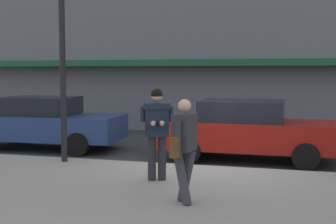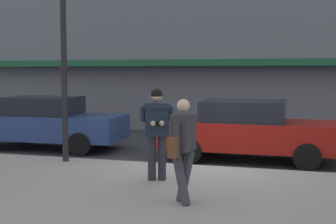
{
  "view_description": "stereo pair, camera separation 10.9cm",
  "coord_description": "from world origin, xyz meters",
  "px_view_note": "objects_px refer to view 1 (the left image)",
  "views": [
    {
      "loc": [
        2.15,
        -10.58,
        2.27
      ],
      "look_at": [
        -0.3,
        -1.85,
        1.49
      ],
      "focal_mm": 50.0,
      "sensor_mm": 36.0,
      "label": 1
    },
    {
      "loc": [
        2.26,
        -10.54,
        2.27
      ],
      "look_at": [
        -0.3,
        -1.85,
        1.49
      ],
      "focal_mm": 50.0,
      "sensor_mm": 36.0,
      "label": 2
    }
  ],
  "objects_px": {
    "parked_sedan_near": "(44,122)",
    "pedestrian_with_bag": "(184,144)",
    "parked_sedan_mid": "(248,130)",
    "man_texting_on_phone": "(157,124)",
    "street_lamp_post": "(62,34)"
  },
  "relations": [
    {
      "from": "parked_sedan_mid",
      "to": "man_texting_on_phone",
      "type": "relative_size",
      "value": 2.5
    },
    {
      "from": "parked_sedan_mid",
      "to": "pedestrian_with_bag",
      "type": "height_order",
      "value": "pedestrian_with_bag"
    },
    {
      "from": "street_lamp_post",
      "to": "pedestrian_with_bag",
      "type": "bearing_deg",
      "value": -36.84
    },
    {
      "from": "parked_sedan_near",
      "to": "parked_sedan_mid",
      "type": "xyz_separation_m",
      "value": [
        5.94,
        -0.16,
        0.0
      ]
    },
    {
      "from": "parked_sedan_near",
      "to": "man_texting_on_phone",
      "type": "xyz_separation_m",
      "value": [
        4.53,
        -3.47,
        0.46
      ]
    },
    {
      "from": "man_texting_on_phone",
      "to": "pedestrian_with_bag",
      "type": "height_order",
      "value": "man_texting_on_phone"
    },
    {
      "from": "pedestrian_with_bag",
      "to": "street_lamp_post",
      "type": "height_order",
      "value": "street_lamp_post"
    },
    {
      "from": "parked_sedan_mid",
      "to": "parked_sedan_near",
      "type": "bearing_deg",
      "value": 178.46
    },
    {
      "from": "parked_sedan_near",
      "to": "pedestrian_with_bag",
      "type": "distance_m",
      "value": 7.31
    },
    {
      "from": "parked_sedan_near",
      "to": "man_texting_on_phone",
      "type": "bearing_deg",
      "value": -37.45
    },
    {
      "from": "pedestrian_with_bag",
      "to": "street_lamp_post",
      "type": "bearing_deg",
      "value": 143.16
    },
    {
      "from": "man_texting_on_phone",
      "to": "pedestrian_with_bag",
      "type": "bearing_deg",
      "value": -57.97
    },
    {
      "from": "pedestrian_with_bag",
      "to": "parked_sedan_near",
      "type": "bearing_deg",
      "value": 137.91
    },
    {
      "from": "man_texting_on_phone",
      "to": "parked_sedan_near",
      "type": "bearing_deg",
      "value": 142.55
    },
    {
      "from": "parked_sedan_mid",
      "to": "pedestrian_with_bag",
      "type": "bearing_deg",
      "value": -96.26
    }
  ]
}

